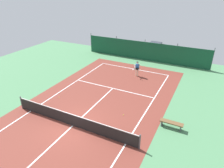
{
  "coord_description": "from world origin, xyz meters",
  "views": [
    {
      "loc": [
        7.75,
        -9.14,
        9.18
      ],
      "look_at": [
        0.31,
        5.61,
        0.9
      ],
      "focal_mm": 32.59,
      "sensor_mm": 36.0,
      "label": 1
    }
  ],
  "objects_px": {
    "tennis_net": "(72,120)",
    "parked_car": "(154,49)",
    "tennis_ball_near_player": "(124,115)",
    "courtside_bench": "(171,123)",
    "tennis_player": "(137,68)",
    "tennis_ball_midcourt": "(59,97)"
  },
  "relations": [
    {
      "from": "tennis_net",
      "to": "tennis_ball_near_player",
      "type": "bearing_deg",
      "value": 45.94
    },
    {
      "from": "tennis_ball_near_player",
      "to": "tennis_ball_midcourt",
      "type": "relative_size",
      "value": 1.0
    },
    {
      "from": "tennis_ball_near_player",
      "to": "tennis_ball_midcourt",
      "type": "bearing_deg",
      "value": -178.79
    },
    {
      "from": "tennis_net",
      "to": "parked_car",
      "type": "xyz_separation_m",
      "value": [
        0.58,
        18.25,
        0.33
      ]
    },
    {
      "from": "tennis_player",
      "to": "tennis_ball_midcourt",
      "type": "xyz_separation_m",
      "value": [
        -4.53,
        -7.51,
        -0.93
      ]
    },
    {
      "from": "parked_car",
      "to": "tennis_ball_midcourt",
      "type": "bearing_deg",
      "value": 78.19
    },
    {
      "from": "tennis_player",
      "to": "courtside_bench",
      "type": "height_order",
      "value": "tennis_player"
    },
    {
      "from": "tennis_ball_near_player",
      "to": "courtside_bench",
      "type": "bearing_deg",
      "value": 1.97
    },
    {
      "from": "tennis_net",
      "to": "parked_car",
      "type": "bearing_deg",
      "value": 88.17
    },
    {
      "from": "tennis_player",
      "to": "tennis_ball_midcourt",
      "type": "bearing_deg",
      "value": 38.92
    },
    {
      "from": "tennis_player",
      "to": "tennis_net",
      "type": "bearing_deg",
      "value": 64.32
    },
    {
      "from": "tennis_player",
      "to": "tennis_ball_near_player",
      "type": "height_order",
      "value": "tennis_player"
    },
    {
      "from": "tennis_player",
      "to": "courtside_bench",
      "type": "relative_size",
      "value": 1.03
    },
    {
      "from": "tennis_ball_near_player",
      "to": "parked_car",
      "type": "xyz_separation_m",
      "value": [
        -2.13,
        15.45,
        0.81
      ]
    },
    {
      "from": "tennis_net",
      "to": "courtside_bench",
      "type": "height_order",
      "value": "tennis_net"
    },
    {
      "from": "tennis_player",
      "to": "tennis_ball_midcourt",
      "type": "height_order",
      "value": "tennis_player"
    },
    {
      "from": "tennis_player",
      "to": "courtside_bench",
      "type": "bearing_deg",
      "value": 106.13
    },
    {
      "from": "tennis_ball_near_player",
      "to": "tennis_player",
      "type": "bearing_deg",
      "value": 102.95
    },
    {
      "from": "tennis_player",
      "to": "courtside_bench",
      "type": "distance_m",
      "value": 9.0
    },
    {
      "from": "tennis_net",
      "to": "tennis_ball_near_player",
      "type": "xyz_separation_m",
      "value": [
        2.72,
        2.81,
        -0.48
      ]
    },
    {
      "from": "parked_car",
      "to": "courtside_bench",
      "type": "height_order",
      "value": "parked_car"
    },
    {
      "from": "tennis_ball_midcourt",
      "to": "parked_car",
      "type": "relative_size",
      "value": 0.02
    }
  ]
}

